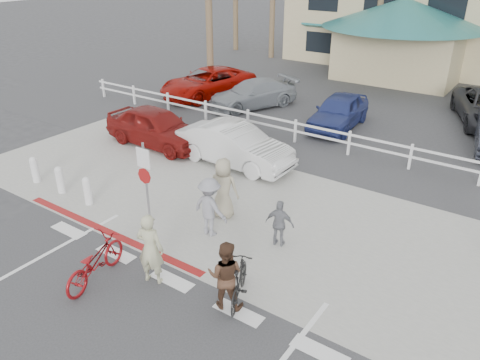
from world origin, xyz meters
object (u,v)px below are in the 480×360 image
Objects in this scene: car_red_compact at (157,127)px; bike_black at (239,282)px; sign_post at (146,181)px; car_white_sedan at (235,145)px; bike_red at (95,261)px.

bike_black is at bearing -124.56° from car_red_compact.
sign_post is 0.63× the size of car_white_sedan.
car_red_compact is (-8.30, 5.99, 0.29)m from bike_black.
car_red_compact is (-3.77, -0.23, 0.03)m from car_white_sedan.
bike_black is 0.36× the size of car_red_compact.
car_red_compact is at bearing -59.06° from bike_black.
bike_red is 1.24× the size of bike_black.
bike_red reaches higher than bike_black.
car_white_sedan is at bearing -92.68° from bike_red.
bike_black is at bearing -168.88° from bike_red.
bike_red is 7.72m from car_white_sedan.
sign_post is 2.86m from bike_red.
car_white_sedan is (-0.49, 5.01, -0.69)m from sign_post.
sign_post is at bearing -85.68° from bike_red.
bike_red is 8.93m from car_red_compact.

